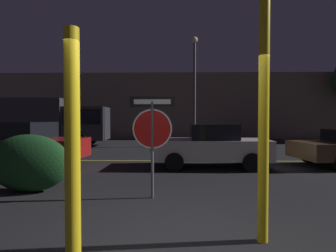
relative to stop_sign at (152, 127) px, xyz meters
name	(u,v)px	position (x,y,z in m)	size (l,w,h in m)	color
ground_plane	(177,247)	(0.49, -2.11, -1.48)	(260.00, 260.00, 0.00)	black
road_center_stripe	(175,161)	(0.49, 4.92, -1.48)	(42.15, 0.12, 0.01)	gold
stop_sign	(152,127)	(0.00, 0.00, 0.00)	(0.94, 0.06, 2.13)	#4C4C51
yellow_pole_left	(72,149)	(-0.67, -2.62, -0.16)	(0.17, 0.17, 2.64)	yellow
yellow_pole_right	(264,122)	(1.65, -1.92, 0.13)	(0.14, 0.14, 3.22)	yellow
hedge_bush_1	(29,163)	(-2.84, 0.41, -0.83)	(1.88, 0.78, 1.31)	#19421E
passing_car_2	(19,144)	(-5.01, 3.65, -0.72)	(4.79, 2.40, 1.56)	maroon
passing_car_3	(210,146)	(1.72, 3.57, -0.75)	(4.03, 1.88, 1.49)	silver
delivery_truck	(55,121)	(-6.82, 10.41, 0.09)	(6.51, 2.54, 2.89)	#2D2D33
street_lamp	(194,81)	(1.72, 10.40, 2.46)	(0.38, 0.38, 6.61)	#4C4C51
building_backdrop	(194,107)	(2.32, 18.01, 1.29)	(32.95, 3.46, 5.54)	#7A6B5B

